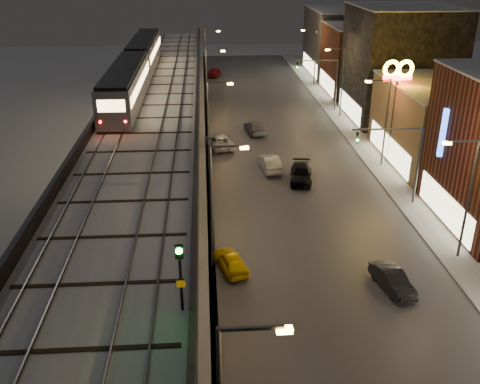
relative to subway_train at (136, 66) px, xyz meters
name	(u,v)px	position (x,y,z in m)	size (l,w,h in m)	color
road_surface	(284,154)	(16.00, -6.83, -8.38)	(17.00, 120.00, 0.06)	#46474D
sidewalk_right	(374,152)	(26.00, -6.83, -8.34)	(4.00, 120.00, 0.14)	#9FA1A8
under_viaduct_pavement	(159,157)	(2.50, -6.83, -8.38)	(11.00, 120.00, 0.06)	#9FA1A8
elevated_viaduct	(153,115)	(2.50, -9.99, -2.80)	(9.00, 100.00, 6.30)	black
viaduct_trackbed	(153,107)	(2.49, -9.86, -2.03)	(8.40, 100.00, 0.32)	#B2B7C1
viaduct_parapet_streetside	(197,102)	(6.85, -9.83, -1.56)	(0.30, 100.00, 1.10)	black
viaduct_parapet_far	(107,103)	(-1.85, -9.83, -1.56)	(0.30, 100.00, 1.10)	black
building_c	(449,124)	(32.49, -9.83, -4.33)	(12.20, 15.20, 8.16)	olive
building_d	(400,64)	(32.49, 6.17, -1.34)	(12.20, 13.20, 14.16)	black
building_e	(367,59)	(32.49, 20.17, -3.33)	(12.20, 12.20, 10.16)	#5D271E
building_f	(345,42)	(32.49, 34.17, -2.83)	(12.20, 16.20, 11.16)	#363637
streetlight_left_1	(215,199)	(8.07, -28.83, -3.18)	(2.57, 0.28, 9.00)	#38383A
streetlight_right_1	(466,192)	(25.23, -28.83, -3.18)	(2.56, 0.28, 9.00)	#38383A
streetlight_left_2	(211,120)	(8.07, -10.83, -3.18)	(2.57, 0.28, 9.00)	#38383A
streetlight_right_2	(384,117)	(25.23, -10.83, -3.18)	(2.56, 0.28, 9.00)	#38383A
streetlight_left_3	(208,80)	(8.07, 7.17, -3.18)	(2.57, 0.28, 9.00)	#38383A
streetlight_right_3	(341,78)	(25.23, 7.17, -3.18)	(2.56, 0.28, 9.00)	#38383A
streetlight_left_4	(207,55)	(8.07, 25.17, -3.18)	(2.57, 0.28, 9.00)	#38383A
streetlight_right_4	(314,53)	(25.23, 25.17, -3.18)	(2.56, 0.28, 9.00)	#38383A
traffic_light_rig_a	(406,156)	(24.34, -19.84, -3.91)	(6.10, 0.34, 7.00)	#38383A
traffic_light_rig_b	(328,78)	(24.34, 10.16, -3.91)	(6.10, 0.34, 7.00)	#38383A
subway_train	(136,66)	(0.00, 0.00, 0.00)	(3.02, 36.54, 3.61)	gray
rail_signal	(180,265)	(6.40, -42.70, 0.45)	(0.37, 0.44, 3.16)	black
car_taxi	(231,262)	(9.05, -29.39, -7.75)	(1.56, 3.88, 1.32)	yellow
car_near_white	(270,163)	(13.93, -11.21, -7.65)	(1.61, 4.62, 1.52)	silver
car_mid_silver	(220,142)	(9.08, -4.13, -7.69)	(2.40, 5.21, 1.45)	white
car_mid_dark	(255,128)	(13.51, 0.85, -7.71)	(1.96, 4.82, 1.40)	gray
car_far_white	(214,72)	(9.37, 33.10, -7.64)	(1.82, 4.52, 1.54)	maroon
car_onc_silver	(392,281)	(19.43, -32.42, -7.74)	(1.41, 4.05, 1.33)	black
car_onc_white	(301,174)	(16.58, -14.22, -7.70)	(2.00, 4.92, 1.43)	black
sign_mcdonalds	(397,79)	(26.50, -9.81, 0.31)	(3.16, 0.60, 10.62)	#38383A
sign_carwash	(450,141)	(27.00, -21.79, -1.99)	(1.74, 0.35, 9.04)	#38383A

